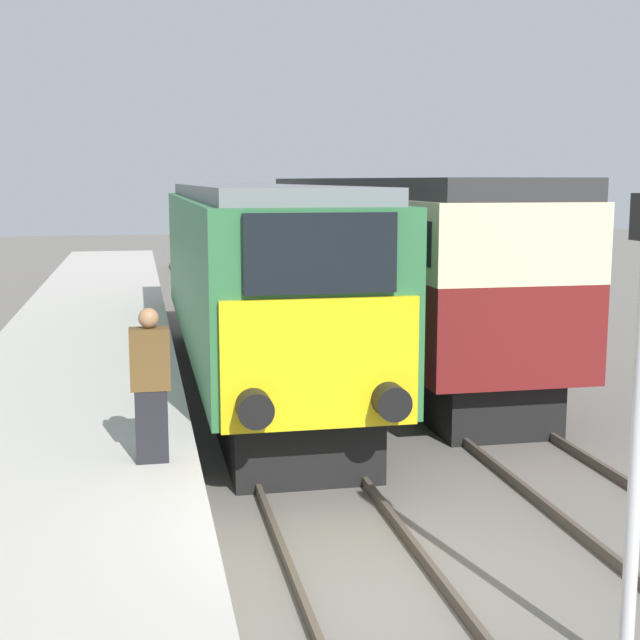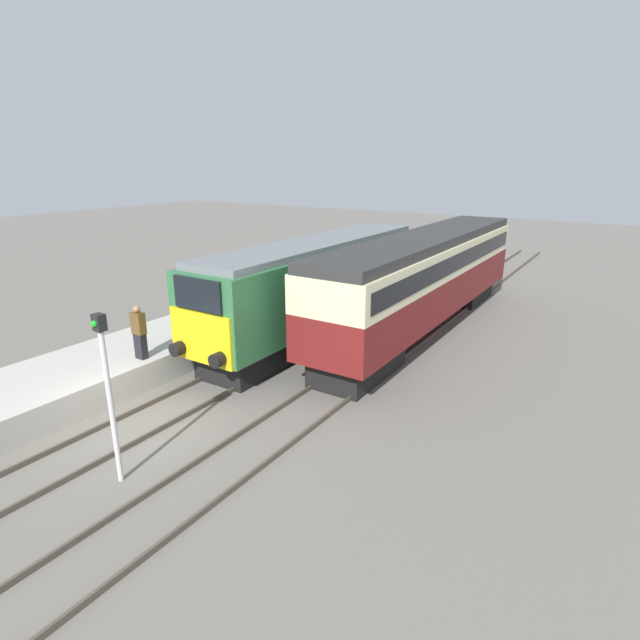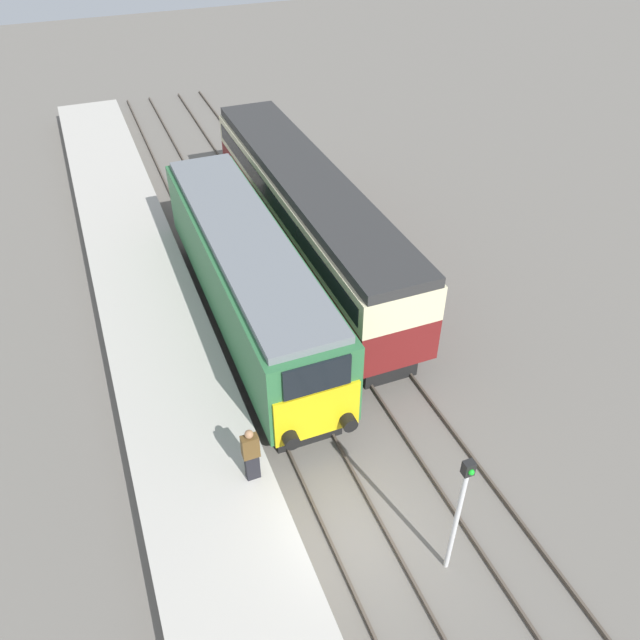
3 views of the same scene
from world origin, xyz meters
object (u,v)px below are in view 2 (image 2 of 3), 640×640
object	(u,v)px
passenger_carriage	(426,273)
signal_post	(108,386)
locomotive	(317,284)
person_on_platform	(139,332)

from	to	relation	value
passenger_carriage	signal_post	bearing A→B (deg)	-96.97
locomotive	signal_post	size ratio (longest dim) A/B	3.38
signal_post	passenger_carriage	bearing A→B (deg)	83.03
locomotive	signal_post	distance (m)	10.92
passenger_carriage	signal_post	xyz separation A→B (m)	(-1.70, -13.90, -0.11)
locomotive	passenger_carriage	size ratio (longest dim) A/B	0.84
person_on_platform	locomotive	bearing A→B (deg)	73.78
person_on_platform	signal_post	size ratio (longest dim) A/B	0.44
passenger_carriage	signal_post	distance (m)	14.00
locomotive	signal_post	xyz separation A→B (m)	(1.70, -10.79, 0.16)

